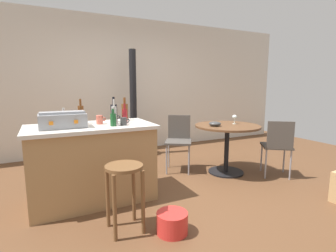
{
  "coord_description": "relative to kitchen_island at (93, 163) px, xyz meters",
  "views": [
    {
      "loc": [
        -1.56,
        -2.89,
        1.36
      ],
      "look_at": [
        0.02,
        0.34,
        0.79
      ],
      "focal_mm": 27.46,
      "sensor_mm": 36.0,
      "label": 1
    }
  ],
  "objects": [
    {
      "name": "bottle_3",
      "position": [
        0.25,
        -0.11,
        0.56
      ],
      "size": [
        0.06,
        0.06,
        0.3
      ],
      "color": "#B7B2AD",
      "rests_on": "kitchen_island"
    },
    {
      "name": "cup_0",
      "position": [
        0.31,
        0.14,
        0.5
      ],
      "size": [
        0.12,
        0.09,
        0.11
      ],
      "color": "#383838",
      "rests_on": "kitchen_island"
    },
    {
      "name": "bottle_2",
      "position": [
        0.48,
        0.23,
        0.56
      ],
      "size": [
        0.08,
        0.08,
        0.3
      ],
      "color": "#603314",
      "rests_on": "kitchen_island"
    },
    {
      "name": "bottle_1",
      "position": [
        0.4,
        -0.03,
        0.54
      ],
      "size": [
        0.06,
        0.06,
        0.24
      ],
      "color": "maroon",
      "rests_on": "kitchen_island"
    },
    {
      "name": "bottle_4",
      "position": [
        -0.08,
        0.19,
        0.56
      ],
      "size": [
        0.07,
        0.07,
        0.3
      ],
      "color": "#603314",
      "rests_on": "kitchen_island"
    },
    {
      "name": "folding_chair_near",
      "position": [
        1.44,
        0.51,
        0.07
      ],
      "size": [
        0.55,
        0.55,
        0.88
      ],
      "color": "#47423D",
      "rests_on": "ground_plane"
    },
    {
      "name": "serving_bowl",
      "position": [
        1.81,
        0.07,
        0.34
      ],
      "size": [
        0.18,
        0.18,
        0.07
      ],
      "primitive_type": "ellipsoid",
      "color": "#383838",
      "rests_on": "dining_table"
    },
    {
      "name": "wine_glass",
      "position": [
        2.21,
        0.11,
        0.41
      ],
      "size": [
        0.07,
        0.07,
        0.14
      ],
      "color": "silver",
      "rests_on": "dining_table"
    },
    {
      "name": "kitchen_island",
      "position": [
        0.0,
        0.0,
        0.0
      ],
      "size": [
        1.42,
        0.77,
        0.9
      ],
      "color": "#A37A4C",
      "rests_on": "ground_plane"
    },
    {
      "name": "bottle_6",
      "position": [
        -0.26,
        0.26,
        0.52
      ],
      "size": [
        0.08,
        0.08,
        0.19
      ],
      "color": "#B7B2AD",
      "rests_on": "kitchen_island"
    },
    {
      "name": "wooden_stool",
      "position": [
        0.14,
        -0.81,
        0.02
      ],
      "size": [
        0.35,
        0.35,
        0.64
      ],
      "color": "brown",
      "rests_on": "ground_plane"
    },
    {
      "name": "bottle_5",
      "position": [
        0.28,
        0.0,
        0.57
      ],
      "size": [
        0.08,
        0.08,
        0.32
      ],
      "color": "black",
      "rests_on": "kitchen_island"
    },
    {
      "name": "bottle_0",
      "position": [
        0.22,
        -0.18,
        0.52
      ],
      "size": [
        0.07,
        0.07,
        0.2
      ],
      "color": "#194C23",
      "rests_on": "kitchen_island"
    },
    {
      "name": "back_wall",
      "position": [
        1.07,
        2.22,
        0.9
      ],
      "size": [
        8.0,
        0.1,
        2.7
      ],
      "primitive_type": "cube",
      "color": "beige",
      "rests_on": "ground_plane"
    },
    {
      "name": "toolbox",
      "position": [
        -0.3,
        -0.06,
        0.53
      ],
      "size": [
        0.48,
        0.29,
        0.18
      ],
      "color": "gray",
      "rests_on": "kitchen_island"
    },
    {
      "name": "wood_stove",
      "position": [
        1.09,
        1.71,
        0.03
      ],
      "size": [
        0.44,
        0.45,
        2.02
      ],
      "color": "black",
      "rests_on": "ground_plane"
    },
    {
      "name": "cup_1",
      "position": [
        0.11,
        0.04,
        0.5
      ],
      "size": [
        0.11,
        0.08,
        0.1
      ],
      "color": "#DB6651",
      "rests_on": "kitchen_island"
    },
    {
      "name": "plastic_bucket",
      "position": [
        0.52,
        -1.05,
        -0.35
      ],
      "size": [
        0.29,
        0.29,
        0.2
      ],
      "primitive_type": "cylinder",
      "color": "red",
      "rests_on": "ground_plane"
    },
    {
      "name": "dining_table",
      "position": [
        2.04,
        0.06,
        0.12
      ],
      "size": [
        0.98,
        0.98,
        0.76
      ],
      "color": "black",
      "rests_on": "ground_plane"
    },
    {
      "name": "folding_chair_far",
      "position": [
        2.58,
        -0.42,
        0.05
      ],
      "size": [
        0.56,
        0.56,
        0.86
      ],
      "color": "#47423D",
      "rests_on": "ground_plane"
    },
    {
      "name": "ground_plane",
      "position": [
        1.07,
        -0.13,
        -0.45
      ],
      "size": [
        8.8,
        8.8,
        0.0
      ],
      "primitive_type": "plane",
      "color": "brown"
    },
    {
      "name": "cup_2",
      "position": [
        0.34,
        -0.17,
        0.49
      ],
      "size": [
        0.11,
        0.07,
        0.09
      ],
      "color": "#383838",
      "rests_on": "kitchen_island"
    }
  ]
}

